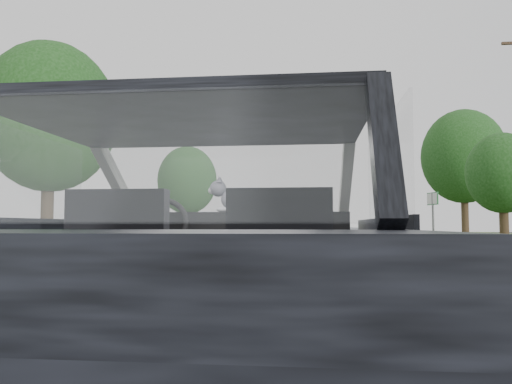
% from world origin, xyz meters
% --- Properties ---
extents(subject_car, '(1.80, 4.00, 1.45)m').
position_xyz_m(subject_car, '(0.00, 0.00, 0.72)').
color(subject_car, black).
rests_on(subject_car, ground).
extents(dashboard, '(1.58, 0.45, 0.30)m').
position_xyz_m(dashboard, '(0.00, 0.62, 0.85)').
color(dashboard, black).
rests_on(dashboard, subject_car).
extents(driver_seat, '(0.50, 0.72, 0.42)m').
position_xyz_m(driver_seat, '(-0.40, -0.29, 0.88)').
color(driver_seat, black).
rests_on(driver_seat, subject_car).
extents(passenger_seat, '(0.50, 0.72, 0.42)m').
position_xyz_m(passenger_seat, '(0.40, -0.29, 0.88)').
color(passenger_seat, black).
rests_on(passenger_seat, subject_car).
extents(steering_wheel, '(0.36, 0.36, 0.04)m').
position_xyz_m(steering_wheel, '(-0.40, 0.33, 0.92)').
color(steering_wheel, black).
rests_on(steering_wheel, dashboard).
extents(cat, '(0.55, 0.18, 0.24)m').
position_xyz_m(cat, '(0.17, 0.58, 1.08)').
color(cat, gray).
rests_on(cat, dashboard).
extents(guardrail, '(0.05, 90.00, 0.32)m').
position_xyz_m(guardrail, '(4.30, 10.00, 0.58)').
color(guardrail, '#989DA9').
rests_on(guardrail, ground).
extents(other_car, '(2.08, 4.46, 1.42)m').
position_xyz_m(other_car, '(0.10, 16.08, 0.71)').
color(other_car, beige).
rests_on(other_car, ground).
extents(highway_sign, '(0.36, 0.98, 2.48)m').
position_xyz_m(highway_sign, '(6.30, 21.61, 1.24)').
color(highway_sign, '#237138').
rests_on(highway_sign, ground).
extents(tree_2, '(4.31, 4.31, 5.81)m').
position_xyz_m(tree_2, '(10.95, 25.57, 2.90)').
color(tree_2, '#123A0D').
rests_on(tree_2, ground).
extents(tree_3, '(7.08, 7.08, 9.88)m').
position_xyz_m(tree_3, '(12.68, 38.23, 4.94)').
color(tree_3, '#123A0D').
rests_on(tree_3, ground).
extents(tree_5, '(7.54, 7.54, 8.82)m').
position_xyz_m(tree_5, '(-10.96, 17.96, 4.41)').
color(tree_5, '#123A0D').
rests_on(tree_5, ground).
extents(tree_6, '(5.31, 5.31, 6.34)m').
position_xyz_m(tree_6, '(-8.14, 31.65, 3.17)').
color(tree_6, '#123A0D').
rests_on(tree_6, ground).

